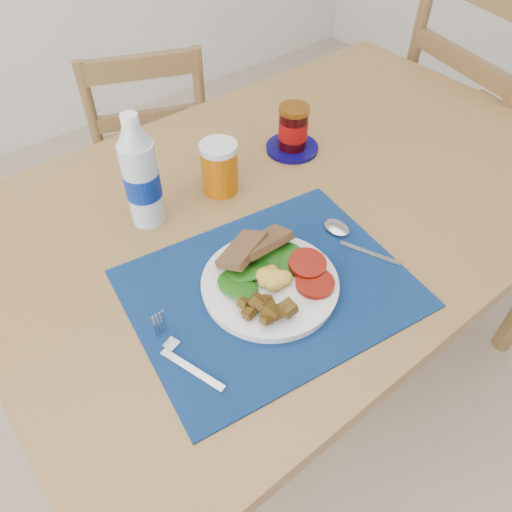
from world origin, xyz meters
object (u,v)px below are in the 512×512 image
Objects in this scene: water_bottle at (141,177)px; juice_glass at (220,169)px; chair_far at (150,135)px; jam_on_saucer at (293,131)px; breakfast_plate at (269,284)px; chair_end at (477,104)px.

water_bottle reaches higher than juice_glass.
chair_far is 0.66m from jam_on_saucer.
breakfast_plate is 0.31m from juice_glass.
water_bottle is (-1.18, 0.04, 0.24)m from chair_end.
juice_glass is (-1.00, 0.02, 0.18)m from chair_end.
chair_far reaches higher than water_bottle.
water_bottle is at bearing 85.09° from chair_far.
chair_far reaches higher than juice_glass.
juice_glass is (0.17, -0.01, -0.05)m from water_bottle.
chair_end is 1.20m from water_bottle.
chair_end is at bearing -1.40° from juice_glass.
chair_far is 9.41× the size of juice_glass.
water_bottle is at bearing -179.48° from jam_on_saucer.
water_bottle reaches higher than jam_on_saucer.
chair_far is at bearing 62.43° from water_bottle.
chair_end is 0.80m from jam_on_saucer.
chair_end is 11.45× the size of juice_glass.
water_bottle is 1.90× the size of jam_on_saucer.
juice_glass is 0.23m from jam_on_saucer.
water_bottle is 0.18m from juice_glass.
water_bottle is at bearing 89.83° from breakfast_plate.
juice_glass is at bearing 57.70° from breakfast_plate.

